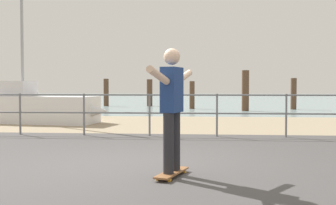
# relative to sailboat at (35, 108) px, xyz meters

# --- Properties ---
(ground_plane) EXTENTS (24.00, 10.00, 0.04)m
(ground_plane) POSITION_rel_sailboat_xyz_m (4.53, -7.83, -0.52)
(ground_plane) COLOR #474444
(ground_plane) RESTS_ON ground
(beach_strip) EXTENTS (24.00, 6.00, 0.04)m
(beach_strip) POSITION_rel_sailboat_xyz_m (4.53, 0.17, -0.52)
(beach_strip) COLOR tan
(beach_strip) RESTS_ON ground
(sea_surface) EXTENTS (72.00, 50.00, 0.04)m
(sea_surface) POSITION_rel_sailboat_xyz_m (4.53, 28.17, -0.52)
(sea_surface) COLOR #849EA3
(sea_surface) RESTS_ON ground
(railing_fence) EXTENTS (11.50, 0.05, 1.05)m
(railing_fence) POSITION_rel_sailboat_xyz_m (3.42, -3.23, 0.18)
(railing_fence) COLOR slate
(railing_fence) RESTS_ON ground
(sailboat) EXTENTS (5.06, 2.09, 5.28)m
(sailboat) POSITION_rel_sailboat_xyz_m (0.00, 0.00, 0.00)
(sailboat) COLOR silver
(sailboat) RESTS_ON ground
(skateboard) EXTENTS (0.43, 0.82, 0.08)m
(skateboard) POSITION_rel_sailboat_xyz_m (5.11, -7.69, -0.46)
(skateboard) COLOR brown
(skateboard) RESTS_ON ground
(skateboarder) EXTENTS (0.52, 1.41, 1.65)m
(skateboarder) POSITION_rel_sailboat_xyz_m (5.11, -7.69, 0.49)
(skateboarder) COLOR #26262B
(skateboarder) RESTS_ON skateboard
(groyne_post_0) EXTENTS (0.31, 0.31, 1.69)m
(groyne_post_0) POSITION_rel_sailboat_xyz_m (-0.34, 11.49, 0.32)
(groyne_post_0) COLOR #513826
(groyne_post_0) RESTS_ON ground
(groyne_post_1) EXTENTS (0.35, 0.35, 1.65)m
(groyne_post_1) POSITION_rel_sailboat_xyz_m (2.32, 11.66, 0.30)
(groyne_post_1) COLOR #513826
(groyne_post_1) RESTS_ON ground
(groyne_post_2) EXTENTS (0.28, 0.28, 1.50)m
(groyne_post_2) POSITION_rel_sailboat_xyz_m (4.98, 8.84, 0.23)
(groyne_post_2) COLOR #513826
(groyne_post_2) RESTS_ON ground
(groyne_post_3) EXTENTS (0.35, 0.35, 2.01)m
(groyne_post_3) POSITION_rel_sailboat_xyz_m (7.63, 7.21, 0.48)
(groyne_post_3) COLOR #513826
(groyne_post_3) RESTS_ON ground
(groyne_post_4) EXTENTS (0.30, 0.30, 1.66)m
(groyne_post_4) POSITION_rel_sailboat_xyz_m (10.29, 8.76, 0.31)
(groyne_post_4) COLOR #513826
(groyne_post_4) RESTS_ON ground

